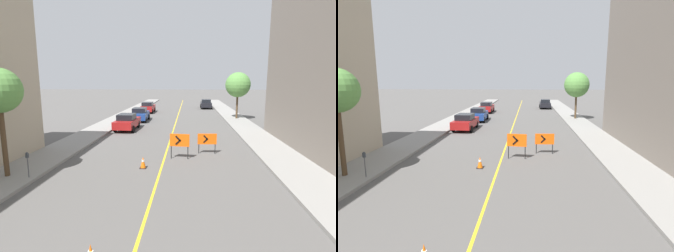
{
  "view_description": "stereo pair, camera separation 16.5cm",
  "coord_description": "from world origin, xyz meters",
  "views": [
    {
      "loc": [
        1.48,
        6.0,
        4.79
      ],
      "look_at": [
        -0.25,
        27.74,
        1.0
      ],
      "focal_mm": 28.0,
      "sensor_mm": 36.0,
      "label": 1
    },
    {
      "loc": [
        1.64,
        6.01,
        4.79
      ],
      "look_at": [
        -0.25,
        27.74,
        1.0
      ],
      "focal_mm": 28.0,
      "sensor_mm": 36.0,
      "label": 2
    }
  ],
  "objects": [
    {
      "name": "parking_meter_near_curb",
      "position": [
        -6.2,
        17.5,
        1.06
      ],
      "size": [
        0.12,
        0.11,
        1.26
      ],
      "color": "#4C4C51",
      "rests_on": "sidewalk_left"
    },
    {
      "name": "parked_car_opposite_side",
      "position": [
        4.47,
        51.97,
        0.8
      ],
      "size": [
        1.94,
        4.33,
        1.59
      ],
      "rotation": [
        0.0,
        0.0,
        -0.02
      ],
      "color": "black",
      "rests_on": "ground_plane"
    },
    {
      "name": "arrow_barricade_primary",
      "position": [
        0.94,
        21.7,
        1.12
      ],
      "size": [
        1.21,
        0.17,
        1.57
      ],
      "rotation": [
        0.0,
        0.0,
        -0.09
      ],
      "color": "#EF560C",
      "rests_on": "ground_plane"
    },
    {
      "name": "parked_car_curb_near",
      "position": [
        -4.55,
        31.0,
        0.8
      ],
      "size": [
        1.95,
        4.34,
        1.59
      ],
      "rotation": [
        0.0,
        0.0,
        -0.02
      ],
      "color": "maroon",
      "rests_on": "ground_plane"
    },
    {
      "name": "arrow_barricade_secondary",
      "position": [
        2.71,
        23.01,
        0.95
      ],
      "size": [
        1.26,
        0.13,
        1.35
      ],
      "rotation": [
        0.0,
        0.0,
        0.06
      ],
      "color": "#EF560C",
      "rests_on": "ground_plane"
    },
    {
      "name": "parked_car_curb_mid",
      "position": [
        -4.36,
        36.83,
        0.8
      ],
      "size": [
        1.95,
        4.36,
        1.59
      ],
      "rotation": [
        0.0,
        0.0,
        0.03
      ],
      "color": "navy",
      "rests_on": "ground_plane"
    },
    {
      "name": "lane_stripe",
      "position": [
        0.0,
        35.41,
        0.0
      ],
      "size": [
        0.12,
        70.82,
        0.01
      ],
      "color": "gold",
      "rests_on": "ground_plane"
    },
    {
      "name": "sidewalk_left",
      "position": [
        -7.25,
        35.41,
        0.09
      ],
      "size": [
        2.81,
        70.82,
        0.17
      ],
      "color": "gray",
      "rests_on": "ground_plane"
    },
    {
      "name": "parked_car_curb_far",
      "position": [
        -4.72,
        45.23,
        0.8
      ],
      "size": [
        1.93,
        4.31,
        1.59
      ],
      "rotation": [
        0.0,
        0.0,
        -0.0
      ],
      "color": "maroon",
      "rests_on": "ground_plane"
    },
    {
      "name": "traffic_cone_third",
      "position": [
        -1.01,
        19.77,
        0.33
      ],
      "size": [
        0.37,
        0.37,
        0.66
      ],
      "color": "black",
      "rests_on": "ground_plane"
    },
    {
      "name": "sidewalk_right",
      "position": [
        7.25,
        35.41,
        0.09
      ],
      "size": [
        2.81,
        70.82,
        0.17
      ],
      "color": "gray",
      "rests_on": "ground_plane"
    },
    {
      "name": "street_tree_right_near",
      "position": [
        7.39,
        38.74,
        4.27
      ],
      "size": [
        3.02,
        3.02,
        5.63
      ],
      "color": "#4C3823",
      "rests_on": "sidewalk_right"
    }
  ]
}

